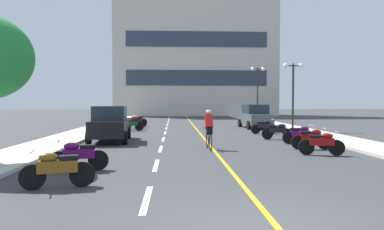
% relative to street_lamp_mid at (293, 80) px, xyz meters
% --- Properties ---
extents(ground_plane, '(140.00, 140.00, 0.00)m').
position_rel_street_lamp_mid_xyz_m(ground_plane, '(-7.00, 1.48, -3.56)').
color(ground_plane, '#38383A').
extents(curb_left, '(2.40, 72.00, 0.12)m').
position_rel_street_lamp_mid_xyz_m(curb_left, '(-14.20, 4.48, -3.50)').
color(curb_left, '#B7B2A8').
rests_on(curb_left, ground).
extents(curb_right, '(2.40, 72.00, 0.12)m').
position_rel_street_lamp_mid_xyz_m(curb_right, '(0.20, 4.48, -3.50)').
color(curb_right, '#B7B2A8').
rests_on(curb_right, ground).
extents(lane_dash_0, '(0.14, 2.20, 0.01)m').
position_rel_street_lamp_mid_xyz_m(lane_dash_0, '(-9.00, -17.52, -3.55)').
color(lane_dash_0, silver).
rests_on(lane_dash_0, ground).
extents(lane_dash_1, '(0.14, 2.20, 0.01)m').
position_rel_street_lamp_mid_xyz_m(lane_dash_1, '(-9.00, -13.52, -3.55)').
color(lane_dash_1, silver).
rests_on(lane_dash_1, ground).
extents(lane_dash_2, '(0.14, 2.20, 0.01)m').
position_rel_street_lamp_mid_xyz_m(lane_dash_2, '(-9.00, -9.52, -3.55)').
color(lane_dash_2, silver).
rests_on(lane_dash_2, ground).
extents(lane_dash_3, '(0.14, 2.20, 0.01)m').
position_rel_street_lamp_mid_xyz_m(lane_dash_3, '(-9.00, -5.52, -3.55)').
color(lane_dash_3, silver).
rests_on(lane_dash_3, ground).
extents(lane_dash_4, '(0.14, 2.20, 0.01)m').
position_rel_street_lamp_mid_xyz_m(lane_dash_4, '(-9.00, -1.52, -3.55)').
color(lane_dash_4, silver).
rests_on(lane_dash_4, ground).
extents(lane_dash_5, '(0.14, 2.20, 0.01)m').
position_rel_street_lamp_mid_xyz_m(lane_dash_5, '(-9.00, 2.48, -3.55)').
color(lane_dash_5, silver).
rests_on(lane_dash_5, ground).
extents(lane_dash_6, '(0.14, 2.20, 0.01)m').
position_rel_street_lamp_mid_xyz_m(lane_dash_6, '(-9.00, 6.48, -3.55)').
color(lane_dash_6, silver).
rests_on(lane_dash_6, ground).
extents(lane_dash_7, '(0.14, 2.20, 0.01)m').
position_rel_street_lamp_mid_xyz_m(lane_dash_7, '(-9.00, 10.48, -3.55)').
color(lane_dash_7, silver).
rests_on(lane_dash_7, ground).
extents(lane_dash_8, '(0.14, 2.20, 0.01)m').
position_rel_street_lamp_mid_xyz_m(lane_dash_8, '(-9.00, 14.48, -3.55)').
color(lane_dash_8, silver).
rests_on(lane_dash_8, ground).
extents(lane_dash_9, '(0.14, 2.20, 0.01)m').
position_rel_street_lamp_mid_xyz_m(lane_dash_9, '(-9.00, 18.48, -3.55)').
color(lane_dash_9, silver).
rests_on(lane_dash_9, ground).
extents(lane_dash_10, '(0.14, 2.20, 0.01)m').
position_rel_street_lamp_mid_xyz_m(lane_dash_10, '(-9.00, 22.48, -3.55)').
color(lane_dash_10, silver).
rests_on(lane_dash_10, ground).
extents(lane_dash_11, '(0.14, 2.20, 0.01)m').
position_rel_street_lamp_mid_xyz_m(lane_dash_11, '(-9.00, 26.48, -3.55)').
color(lane_dash_11, silver).
rests_on(lane_dash_11, ground).
extents(centre_line_yellow, '(0.12, 66.00, 0.01)m').
position_rel_street_lamp_mid_xyz_m(centre_line_yellow, '(-6.75, 4.48, -3.55)').
color(centre_line_yellow, gold).
rests_on(centre_line_yellow, ground).
extents(office_building, '(23.57, 6.13, 18.01)m').
position_rel_street_lamp_mid_xyz_m(office_building, '(-5.17, 28.48, 5.44)').
color(office_building, beige).
rests_on(office_building, ground).
extents(street_lamp_mid, '(1.46, 0.36, 4.64)m').
position_rel_street_lamp_mid_xyz_m(street_lamp_mid, '(0.00, 0.00, 0.00)').
color(street_lamp_mid, black).
rests_on(street_lamp_mid, curb_right).
extents(street_lamp_far, '(1.46, 0.36, 5.47)m').
position_rel_street_lamp_mid_xyz_m(street_lamp_far, '(0.21, 11.65, 0.53)').
color(street_lamp_far, black).
rests_on(street_lamp_far, curb_right).
extents(parked_car_near, '(2.14, 4.30, 1.82)m').
position_rel_street_lamp_mid_xyz_m(parked_car_near, '(-11.70, -6.49, -2.64)').
color(parked_car_near, black).
rests_on(parked_car_near, ground).
extents(parked_car_mid, '(2.09, 4.28, 1.82)m').
position_rel_street_lamp_mid_xyz_m(parked_car_mid, '(-2.16, 2.41, -2.64)').
color(parked_car_mid, black).
rests_on(parked_car_mid, ground).
extents(motorcycle_0, '(1.67, 0.69, 0.92)m').
position_rel_street_lamp_mid_xyz_m(motorcycle_0, '(-11.17, -16.48, -3.08)').
color(motorcycle_0, black).
rests_on(motorcycle_0, ground).
extents(motorcycle_1, '(1.68, 0.65, 0.92)m').
position_rel_street_lamp_mid_xyz_m(motorcycle_1, '(-11.23, -14.40, -3.08)').
color(motorcycle_1, black).
rests_on(motorcycle_1, ground).
extents(motorcycle_2, '(1.68, 0.66, 0.92)m').
position_rel_street_lamp_mid_xyz_m(motorcycle_2, '(-2.81, -11.69, -3.08)').
color(motorcycle_2, black).
rests_on(motorcycle_2, ground).
extents(motorcycle_3, '(1.70, 0.60, 0.92)m').
position_rel_street_lamp_mid_xyz_m(motorcycle_3, '(-2.54, -10.00, -3.08)').
color(motorcycle_3, black).
rests_on(motorcycle_3, ground).
extents(motorcycle_4, '(1.70, 0.60, 0.92)m').
position_rel_street_lamp_mid_xyz_m(motorcycle_4, '(-2.33, -8.04, -3.08)').
color(motorcycle_4, black).
rests_on(motorcycle_4, ground).
extents(motorcycle_5, '(1.68, 0.64, 0.92)m').
position_rel_street_lamp_mid_xyz_m(motorcycle_5, '(-2.83, -6.04, -3.08)').
color(motorcycle_5, black).
rests_on(motorcycle_5, ground).
extents(motorcycle_6, '(1.70, 0.60, 0.92)m').
position_rel_street_lamp_mid_xyz_m(motorcycle_6, '(-2.68, -2.52, -3.08)').
color(motorcycle_6, black).
rests_on(motorcycle_6, ground).
extents(motorcycle_7, '(1.70, 0.60, 0.92)m').
position_rel_street_lamp_mid_xyz_m(motorcycle_7, '(-11.40, 0.12, -3.08)').
color(motorcycle_7, black).
rests_on(motorcycle_7, ground).
extents(motorcycle_8, '(1.70, 0.60, 0.92)m').
position_rel_street_lamp_mid_xyz_m(motorcycle_8, '(-11.50, 1.60, -3.08)').
color(motorcycle_8, black).
rests_on(motorcycle_8, ground).
extents(motorcycle_9, '(1.69, 0.62, 0.92)m').
position_rel_street_lamp_mid_xyz_m(motorcycle_9, '(-11.46, 3.64, -3.08)').
color(motorcycle_9, black).
rests_on(motorcycle_9, ground).
extents(motorcycle_10, '(1.66, 0.74, 0.92)m').
position_rel_street_lamp_mid_xyz_m(motorcycle_10, '(-11.53, 5.79, -3.08)').
color(motorcycle_10, black).
rests_on(motorcycle_10, ground).
extents(cyclist_rider, '(0.42, 1.77, 1.71)m').
position_rel_street_lamp_mid_xyz_m(cyclist_rider, '(-6.93, -9.73, -2.67)').
color(cyclist_rider, black).
rests_on(cyclist_rider, ground).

